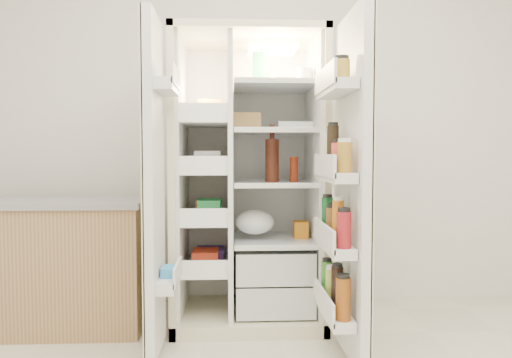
{
  "coord_description": "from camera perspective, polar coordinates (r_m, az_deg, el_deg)",
  "views": [
    {
      "loc": [
        -0.27,
        -1.44,
        1.06
      ],
      "look_at": [
        -0.14,
        1.25,
        0.92
      ],
      "focal_mm": 34.0,
      "sensor_mm": 36.0,
      "label": 1
    }
  ],
  "objects": [
    {
      "name": "kitchen_counter",
      "position": [
        3.23,
        -22.22,
        -9.17
      ],
      "size": [
        1.08,
        0.58,
        0.79
      ],
      "color": "#A47B52",
      "rests_on": "floor"
    },
    {
      "name": "fridge_door",
      "position": [
        2.48,
        10.81,
        -1.51
      ],
      "size": [
        0.17,
        0.58,
        1.72
      ],
      "color": "silver",
      "rests_on": "floor"
    },
    {
      "name": "wall_back",
      "position": [
        3.47,
        1.65,
        7.75
      ],
      "size": [
        4.0,
        0.02,
        2.7
      ],
      "primitive_type": "cube",
      "color": "silver",
      "rests_on": "floor"
    },
    {
      "name": "refrigerator",
      "position": [
        3.12,
        -0.68,
        -2.93
      ],
      "size": [
        0.92,
        0.7,
        1.8
      ],
      "color": "beige",
      "rests_on": "floor"
    },
    {
      "name": "freezer_door",
      "position": [
        2.53,
        -11.84,
        -0.95
      ],
      "size": [
        0.15,
        0.4,
        1.72
      ],
      "color": "silver",
      "rests_on": "floor"
    }
  ]
}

